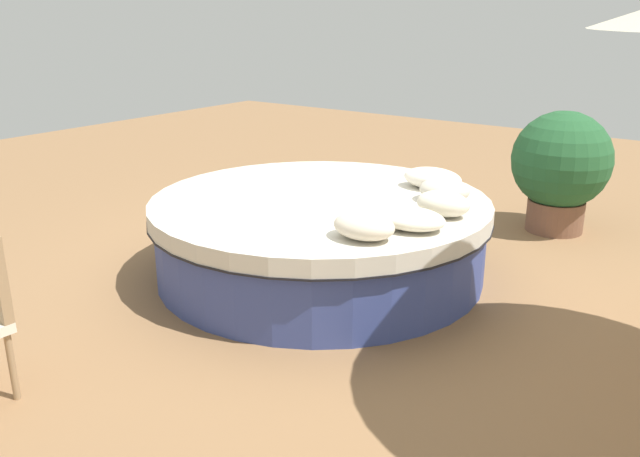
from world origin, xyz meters
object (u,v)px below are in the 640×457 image
Objects in this scene: throw_pillow_0 at (364,226)px; throw_pillow_4 at (432,178)px; throw_pillow_2 at (443,204)px; throw_pillow_3 at (445,190)px; round_bed at (320,235)px; throw_pillow_1 at (410,218)px; planter at (561,166)px.

throw_pillow_4 is at bearing -81.15° from throw_pillow_0.
throw_pillow_2 is 0.41m from throw_pillow_3.
round_bed is 1.11m from throw_pillow_0.
throw_pillow_1 is at bearing 165.46° from round_bed.
throw_pillow_3 is at bearing -65.73° from throw_pillow_2.
throw_pillow_1 reaches higher than round_bed.
throw_pillow_2 is 0.80m from throw_pillow_4.
throw_pillow_4 is (0.37, -1.08, 0.02)m from throw_pillow_1.
throw_pillow_0 is 1.48m from throw_pillow_4.
planter is at bearing -114.15° from throw_pillow_4.
throw_pillow_4 is at bearing -125.75° from round_bed.
planter is at bearing -102.60° from throw_pillow_3.
throw_pillow_3 is at bearing -148.68° from round_bed.
throw_pillow_3 reaches higher than throw_pillow_1.
throw_pillow_3 reaches higher than throw_pillow_0.
throw_pillow_0 is 0.84× the size of throw_pillow_1.
round_bed is 1.10m from throw_pillow_4.
throw_pillow_3 is (0.11, -0.77, 0.02)m from throw_pillow_1.
throw_pillow_4 is (0.43, -0.68, -0.01)m from throw_pillow_2.
throw_pillow_1 is (-0.14, -0.38, -0.02)m from throw_pillow_0.
throw_pillow_1 is 1.27× the size of throw_pillow_3.
planter is at bearing -118.65° from round_bed.
throw_pillow_0 is (-0.82, 0.63, 0.41)m from round_bed.
round_bed is 1.07m from throw_pillow_1.
throw_pillow_0 is at bearing 75.55° from throw_pillow_2.
throw_pillow_2 reaches higher than throw_pillow_0.
throw_pillow_1 is (-0.97, 0.25, 0.39)m from round_bed.
throw_pillow_2 is 0.78× the size of throw_pillow_4.
throw_pillow_4 is 0.44× the size of planter.
throw_pillow_3 is 0.79× the size of throw_pillow_4.
planter reaches higher than throw_pillow_0.
throw_pillow_3 is at bearing 77.40° from planter.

